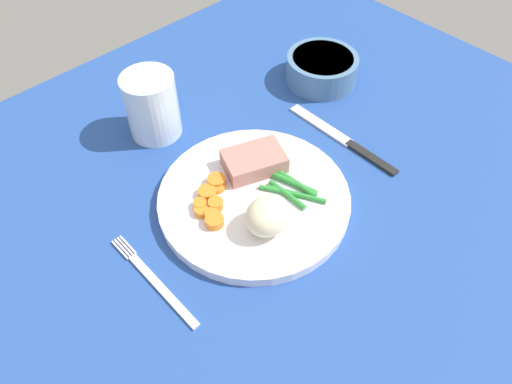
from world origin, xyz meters
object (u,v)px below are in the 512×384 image
Objects in this scene: water_glass at (153,109)px; salad_bowl at (322,67)px; dinner_plate at (256,200)px; knife at (344,140)px; fork at (154,281)px; meat_portion at (254,161)px.

water_glass reaches higher than salad_bowl.
knife is (18.48, -0.29, -0.60)cm from dinner_plate.
salad_bowl reaches higher than knife.
water_glass is (16.12, 21.76, 4.22)cm from fork.
dinner_plate is 5.83cm from meat_portion.
dinner_plate is at bearing -130.60° from meat_portion.
dinner_plate is 1.28× the size of knife.
salad_bowl is (8.86, 12.77, 2.46)cm from knife.
water_glass reaches higher than meat_portion.
water_glass is (-19.62, 21.79, 4.22)cm from knife.
meat_portion is at bearing 159.68° from knife.
salad_bowl is (27.34, 12.48, 1.86)cm from dinner_plate.
meat_portion is 25.22cm from salad_bowl.
meat_portion is 0.83× the size of water_glass.
meat_portion is (3.54, 4.13, 2.09)cm from dinner_plate.
knife is (14.94, -4.42, -2.69)cm from meat_portion.
meat_portion is 15.80cm from knife.
salad_bowl is at bearing 51.39° from knife.
dinner_plate reaches higher than knife.
dinner_plate reaches higher than fork.
fork is 1.37× the size of salad_bowl.
meat_portion is 0.69× the size of salad_bowl.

